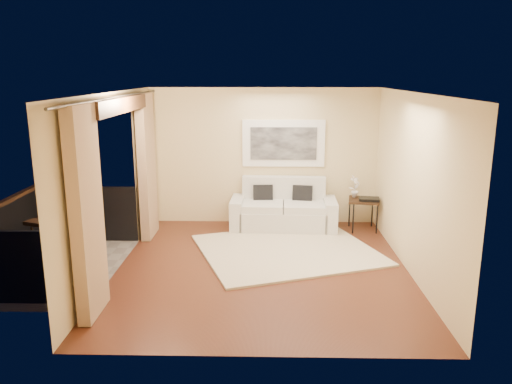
{
  "coord_description": "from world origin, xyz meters",
  "views": [
    {
      "loc": [
        0.07,
        -7.31,
        2.99
      ],
      "look_at": [
        -0.11,
        0.73,
        1.05
      ],
      "focal_mm": 35.0,
      "sensor_mm": 36.0,
      "label": 1
    }
  ],
  "objects_px": {
    "side_table": "(364,202)",
    "ice_bucket": "(48,210)",
    "orchid": "(355,186)",
    "bistro_table": "(59,223)",
    "balcony_chair_far": "(70,222)",
    "sofa": "(283,211)",
    "balcony_chair_near": "(78,243)"
  },
  "relations": [
    {
      "from": "sofa",
      "to": "side_table",
      "type": "height_order",
      "value": "sofa"
    },
    {
      "from": "bistro_table",
      "to": "balcony_chair_far",
      "type": "bearing_deg",
      "value": 96.57
    },
    {
      "from": "bistro_table",
      "to": "balcony_chair_near",
      "type": "distance_m",
      "value": 0.57
    },
    {
      "from": "sofa",
      "to": "balcony_chair_near",
      "type": "relative_size",
      "value": 2.16
    },
    {
      "from": "orchid",
      "to": "bistro_table",
      "type": "bearing_deg",
      "value": -155.07
    },
    {
      "from": "side_table",
      "to": "balcony_chair_near",
      "type": "relative_size",
      "value": 0.68
    },
    {
      "from": "balcony_chair_near",
      "to": "sofa",
      "type": "bearing_deg",
      "value": 44.69
    },
    {
      "from": "orchid",
      "to": "sofa",
      "type": "bearing_deg",
      "value": -178.03
    },
    {
      "from": "balcony_chair_far",
      "to": "ice_bucket",
      "type": "relative_size",
      "value": 5.14
    },
    {
      "from": "balcony_chair_far",
      "to": "ice_bucket",
      "type": "xyz_separation_m",
      "value": [
        -0.12,
        -0.47,
        0.34
      ]
    },
    {
      "from": "sofa",
      "to": "orchid",
      "type": "bearing_deg",
      "value": 4.02
    },
    {
      "from": "bistro_table",
      "to": "balcony_chair_near",
      "type": "bearing_deg",
      "value": -41.05
    },
    {
      "from": "bistro_table",
      "to": "orchid",
      "type": "bearing_deg",
      "value": 24.93
    },
    {
      "from": "sofa",
      "to": "balcony_chair_near",
      "type": "height_order",
      "value": "sofa"
    },
    {
      "from": "orchid",
      "to": "bistro_table",
      "type": "relative_size",
      "value": 0.48
    },
    {
      "from": "balcony_chair_near",
      "to": "ice_bucket",
      "type": "xyz_separation_m",
      "value": [
        -0.58,
        0.41,
        0.39
      ]
    },
    {
      "from": "orchid",
      "to": "ice_bucket",
      "type": "bearing_deg",
      "value": -156.48
    },
    {
      "from": "bistro_table",
      "to": "sofa",
      "type": "bearing_deg",
      "value": 32.42
    },
    {
      "from": "sofa",
      "to": "side_table",
      "type": "xyz_separation_m",
      "value": [
        1.54,
        -0.09,
        0.21
      ]
    },
    {
      "from": "side_table",
      "to": "sofa",
      "type": "bearing_deg",
      "value": 176.53
    },
    {
      "from": "orchid",
      "to": "balcony_chair_far",
      "type": "height_order",
      "value": "orchid"
    },
    {
      "from": "bistro_table",
      "to": "balcony_chair_far",
      "type": "height_order",
      "value": "balcony_chair_far"
    },
    {
      "from": "side_table",
      "to": "balcony_chair_far",
      "type": "distance_m",
      "value": 5.32
    },
    {
      "from": "side_table",
      "to": "ice_bucket",
      "type": "bearing_deg",
      "value": -158.44
    },
    {
      "from": "sofa",
      "to": "orchid",
      "type": "xyz_separation_m",
      "value": [
        1.38,
        0.05,
        0.49
      ]
    },
    {
      "from": "sofa",
      "to": "balcony_chair_near",
      "type": "distance_m",
      "value": 4.01
    },
    {
      "from": "side_table",
      "to": "balcony_chair_far",
      "type": "bearing_deg",
      "value": -162.63
    },
    {
      "from": "balcony_chair_far",
      "to": "balcony_chair_near",
      "type": "height_order",
      "value": "balcony_chair_far"
    },
    {
      "from": "sofa",
      "to": "bistro_table",
      "type": "xyz_separation_m",
      "value": [
        -3.48,
        -2.21,
        0.41
      ]
    },
    {
      "from": "sofa",
      "to": "bistro_table",
      "type": "bearing_deg",
      "value": -145.52
    },
    {
      "from": "side_table",
      "to": "ice_bucket",
      "type": "xyz_separation_m",
      "value": [
        -5.2,
        -2.06,
        0.38
      ]
    },
    {
      "from": "balcony_chair_far",
      "to": "balcony_chair_near",
      "type": "xyz_separation_m",
      "value": [
        0.46,
        -0.88,
        -0.05
      ]
    }
  ]
}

